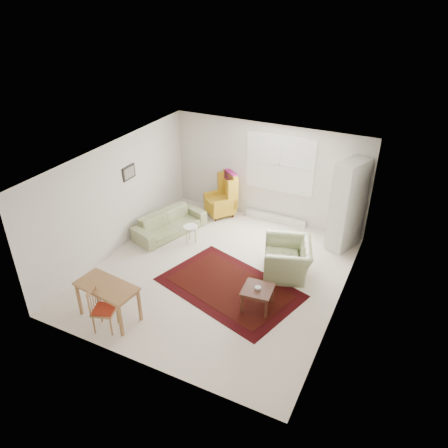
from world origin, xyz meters
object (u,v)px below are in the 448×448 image
at_px(sofa, 170,220).
at_px(desk_chair, 104,309).
at_px(wingback_chair, 220,195).
at_px(cabinet, 348,205).
at_px(desk, 109,301).
at_px(armchair, 288,256).
at_px(coffee_table, 257,298).
at_px(stool, 191,234).

relative_size(sofa, desk_chair, 2.08).
bearing_deg(desk_chair, wingback_chair, -17.18).
height_order(cabinet, desk, cabinet).
distance_m(desk, desk_chair, 0.31).
relative_size(sofa, armchair, 1.67).
xyz_separation_m(wingback_chair, coffee_table, (2.29, -2.99, -0.36)).
xyz_separation_m(cabinet, desk_chair, (-3.12, -4.63, -0.61)).
relative_size(armchair, stool, 2.46).
distance_m(sofa, cabinet, 4.17).
distance_m(wingback_chair, desk_chair, 4.70).
relative_size(cabinet, desk, 1.84).
height_order(sofa, desk, sofa).
bearing_deg(desk_chair, desk, 7.04).
distance_m(armchair, cabinet, 1.91).
bearing_deg(coffee_table, armchair, 84.62).
xyz_separation_m(wingback_chair, stool, (-0.00, -1.53, -0.36)).
bearing_deg(stool, sofa, 166.30).
height_order(wingback_chair, stool, wingback_chair).
xyz_separation_m(sofa, stool, (0.68, -0.16, -0.15)).
height_order(armchair, desk_chair, desk_chair).
height_order(wingback_chair, desk, wingback_chair).
distance_m(coffee_table, desk, 2.73).
relative_size(armchair, desk, 0.96).
bearing_deg(desk_chair, coffee_table, -70.51).
relative_size(stool, cabinet, 0.21).
bearing_deg(armchair, sofa, -115.35).
bearing_deg(armchair, wingback_chair, -144.38).
bearing_deg(coffee_table, stool, 147.47).
height_order(wingback_chair, coffee_table, wingback_chair).
xyz_separation_m(sofa, desk, (0.65, -3.06, -0.01)).
relative_size(armchair, coffee_table, 1.98).
height_order(armchair, stool, armchair).
height_order(coffee_table, desk, desk).
height_order(coffee_table, desk_chair, desk_chair).
distance_m(armchair, desk, 3.68).
height_order(sofa, coffee_table, sofa).
height_order(sofa, desk_chair, desk_chair).
height_order(stool, desk_chair, desk_chair).
bearing_deg(stool, armchair, -3.36).
distance_m(wingback_chair, stool, 1.57).
relative_size(coffee_table, stool, 1.24).
relative_size(armchair, desk_chair, 1.24).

